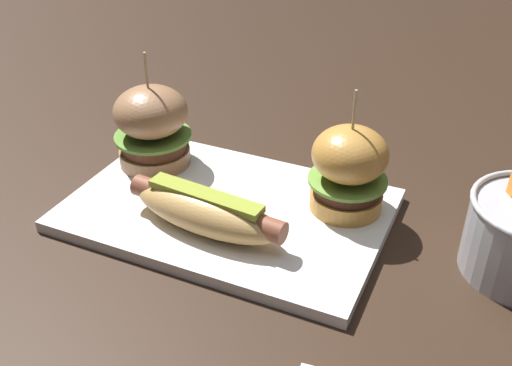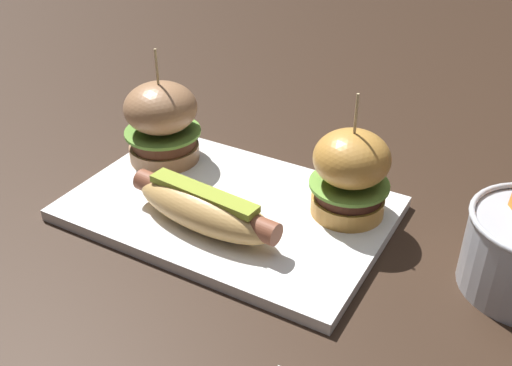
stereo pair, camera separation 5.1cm
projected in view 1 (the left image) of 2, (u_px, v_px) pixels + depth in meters
The scene contains 5 objects.
ground_plane at pixel (228, 215), 0.70m from camera, with size 3.00×3.00×0.00m, color black.
platter_main at pixel (228, 210), 0.70m from camera, with size 0.36×0.24×0.01m, color white.
hot_dog at pixel (207, 210), 0.64m from camera, with size 0.19×0.07×0.05m.
slider_left at pixel (152, 126), 0.75m from camera, with size 0.10×0.10×0.15m.
slider_right at pixel (349, 169), 0.66m from camera, with size 0.09×0.09×0.15m.
Camera 1 is at (0.27, -0.51, 0.41)m, focal length 41.79 mm.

